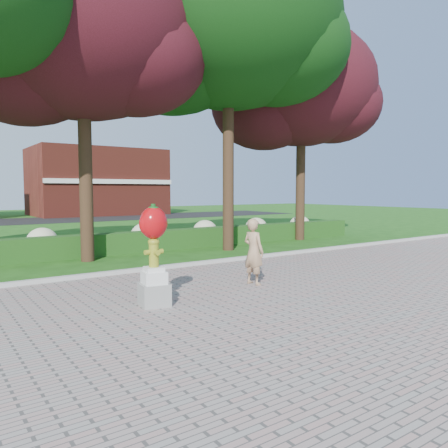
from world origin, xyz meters
The scene contains 12 objects.
ground centered at (0.00, 0.00, 0.00)m, with size 100.00×100.00×0.00m, color #1B4912.
walkway centered at (0.00, -4.00, 0.02)m, with size 40.00×14.00×0.04m, color gray.
curb centered at (0.00, 3.00, 0.07)m, with size 40.00×0.18×0.15m, color #ADADA5.
lawn_hedge centered at (0.00, 7.00, 0.40)m, with size 24.00×0.70×0.80m, color #144716.
hydrangea_row centered at (0.57, 8.00, 0.55)m, with size 20.10×1.10×0.99m.
street centered at (0.00, 28.00, 0.01)m, with size 50.00×8.00×0.02m, color black.
building_right centered at (8.00, 34.00, 3.20)m, with size 12.00×8.00×6.40m, color maroon.
tree_mid_left centered at (-2.10, 6.08, 7.30)m, with size 8.25×7.04×10.69m.
tree_mid_right centered at (3.38, 5.60, 8.63)m, with size 9.75×8.32×12.64m.
tree_far_right centered at (8.40, 6.58, 6.97)m, with size 7.88×6.72×10.21m.
hydrant_sculpture centered at (-2.76, -0.63, 1.14)m, with size 0.65×0.65×2.08m.
woman centered at (0.18, -0.22, 0.87)m, with size 0.60×0.40×1.65m, color tan.
Camera 1 is at (-6.64, -8.63, 2.39)m, focal length 35.00 mm.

